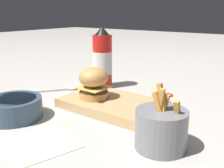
{
  "coord_description": "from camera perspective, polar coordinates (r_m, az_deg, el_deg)",
  "views": [
    {
      "loc": [
        0.46,
        -0.56,
        0.29
      ],
      "look_at": [
        0.01,
        0.05,
        0.08
      ],
      "focal_mm": 42.0,
      "sensor_mm": 36.0,
      "label": 1
    }
  ],
  "objects": [
    {
      "name": "parchment_square",
      "position": [
        0.63,
        -15.5,
        -12.24
      ],
      "size": [
        0.19,
        0.19,
        0.0
      ],
      "color": "beige",
      "rests_on": "ground_plane"
    },
    {
      "name": "ground_plane",
      "position": [
        0.78,
        -3.08,
        -6.18
      ],
      "size": [
        6.0,
        6.0,
        0.0
      ],
      "primitive_type": "plane",
      "color": "#B7B2A8"
    },
    {
      "name": "ketchup_bottle",
      "position": [
        1.01,
        -2.1,
        5.21
      ],
      "size": [
        0.08,
        0.08,
        0.23
      ],
      "color": "red",
      "rests_on": "ground_plane"
    },
    {
      "name": "fries_basket",
      "position": [
        0.58,
        10.64,
        -9.52
      ],
      "size": [
        0.11,
        0.11,
        0.15
      ],
      "color": "slate",
      "rests_on": "ground_plane"
    },
    {
      "name": "burger",
      "position": [
        0.81,
        -4.03,
        0.29
      ],
      "size": [
        0.09,
        0.09,
        0.1
      ],
      "color": "tan",
      "rests_on": "serving_board"
    },
    {
      "name": "serving_board",
      "position": [
        0.81,
        0.0,
        -4.39
      ],
      "size": [
        0.3,
        0.2,
        0.03
      ],
      "color": "tan",
      "rests_on": "ground_plane"
    },
    {
      "name": "side_bowl",
      "position": [
        0.78,
        -20.6,
        -4.83
      ],
      "size": [
        0.16,
        0.16,
        0.06
      ],
      "color": "#384C66",
      "rests_on": "ground_plane"
    },
    {
      "name": "spoon",
      "position": [
        1.01,
        -10.45,
        -1.06
      ],
      "size": [
        0.13,
        0.16,
        0.01
      ],
      "rotation": [
        0.0,
        0.0,
        0.92
      ],
      "color": "silver",
      "rests_on": "ground_plane"
    },
    {
      "name": "ketchup_puddle",
      "position": [
        0.95,
        11.7,
        -2.32
      ],
      "size": [
        0.05,
        0.05,
        0.0
      ],
      "color": "#B21E14",
      "rests_on": "ground_plane"
    }
  ]
}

